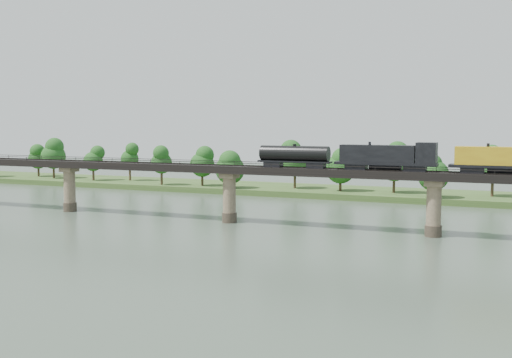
% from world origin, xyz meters
% --- Properties ---
extents(ground, '(400.00, 400.00, 0.00)m').
position_xyz_m(ground, '(0.00, 0.00, 0.00)').
color(ground, '#364437').
rests_on(ground, ground).
extents(far_bank, '(300.00, 24.00, 1.60)m').
position_xyz_m(far_bank, '(0.00, 85.00, 0.80)').
color(far_bank, '#324D1F').
rests_on(far_bank, ground).
extents(bridge, '(236.00, 30.00, 11.50)m').
position_xyz_m(bridge, '(0.00, 30.00, 5.46)').
color(bridge, '#473A2D').
rests_on(bridge, ground).
extents(bridge_superstructure, '(220.00, 4.90, 0.75)m').
position_xyz_m(bridge_superstructure, '(0.00, 30.00, 11.79)').
color(bridge_superstructure, black).
rests_on(bridge_superstructure, bridge).
extents(far_treeline, '(289.06, 17.54, 13.60)m').
position_xyz_m(far_treeline, '(-8.21, 80.52, 8.83)').
color(far_treeline, '#382619').
rests_on(far_treeline, far_bank).
extents(freight_train, '(74.54, 2.90, 5.13)m').
position_xyz_m(freight_train, '(45.00, 30.00, 13.95)').
color(freight_train, black).
rests_on(freight_train, bridge).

